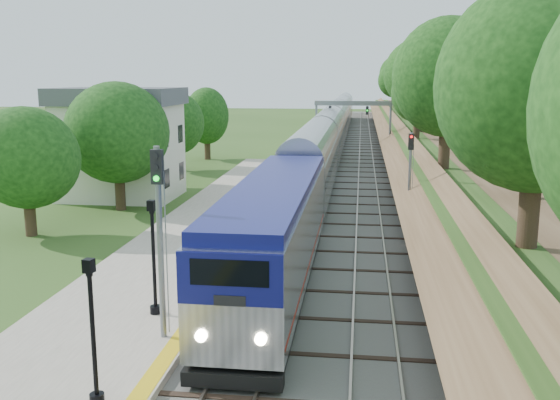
# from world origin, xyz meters

# --- Properties ---
(trackbed) EXTENTS (9.50, 170.00, 0.28)m
(trackbed) POSITION_xyz_m (2.00, 60.00, 0.07)
(trackbed) COLOR #4C4944
(trackbed) RESTS_ON ground
(platform) EXTENTS (6.40, 68.00, 0.38)m
(platform) POSITION_xyz_m (-5.20, 16.00, 0.19)
(platform) COLOR gray
(platform) RESTS_ON ground
(yellow_stripe) EXTENTS (0.55, 68.00, 0.01)m
(yellow_stripe) POSITION_xyz_m (-2.35, 16.00, 0.39)
(yellow_stripe) COLOR gold
(yellow_stripe) RESTS_ON platform
(embankment) EXTENTS (10.64, 170.00, 11.70)m
(embankment) POSITION_xyz_m (10.35, 60.00, 1.95)
(embankment) COLOR brown
(embankment) RESTS_ON ground
(station_building) EXTENTS (8.60, 6.60, 8.00)m
(station_building) POSITION_xyz_m (-14.00, 30.00, 4.09)
(station_building) COLOR white
(station_building) RESTS_ON ground
(signal_gantry) EXTENTS (8.40, 0.38, 6.20)m
(signal_gantry) POSITION_xyz_m (2.47, 54.99, 4.82)
(signal_gantry) COLOR slate
(signal_gantry) RESTS_ON ground
(trees_behind_platform) EXTENTS (7.82, 53.32, 7.21)m
(trees_behind_platform) POSITION_xyz_m (-11.17, 20.67, 4.53)
(trees_behind_platform) COLOR #332316
(trees_behind_platform) RESTS_ON ground
(train) EXTENTS (2.96, 118.76, 4.35)m
(train) POSITION_xyz_m (0.00, 60.57, 2.24)
(train) COLOR black
(train) RESTS_ON trackbed
(lamppost_mid) EXTENTS (0.39, 0.39, 3.94)m
(lamppost_mid) POSITION_xyz_m (-3.31, 0.86, 2.14)
(lamppost_mid) COLOR black
(lamppost_mid) RESTS_ON platform
(lamppost_far) EXTENTS (0.41, 0.41, 4.18)m
(lamppost_far) POSITION_xyz_m (-3.82, 7.17, 2.25)
(lamppost_far) COLOR black
(lamppost_far) RESTS_ON platform
(signal_platform) EXTENTS (0.37, 0.29, 6.31)m
(signal_platform) POSITION_xyz_m (-2.90, 5.23, 4.26)
(signal_platform) COLOR slate
(signal_platform) RESTS_ON platform
(signal_farside) EXTENTS (0.31, 0.25, 5.63)m
(signal_farside) POSITION_xyz_m (6.20, 22.16, 3.56)
(signal_farside) COLOR slate
(signal_farside) RESTS_ON ground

